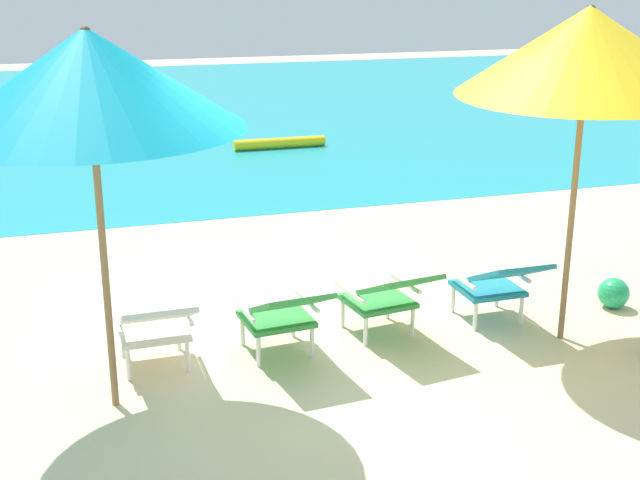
{
  "coord_description": "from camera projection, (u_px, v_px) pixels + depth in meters",
  "views": [
    {
      "loc": [
        -2.02,
        -6.0,
        2.9
      ],
      "look_at": [
        0.0,
        0.44,
        0.75
      ],
      "focal_mm": 47.26,
      "sensor_mm": 36.0,
      "label": 1
    }
  ],
  "objects": [
    {
      "name": "ocean_band",
      "position": [
        152.0,
        109.0,
        18.6
      ],
      "size": [
        40.0,
        18.0,
        0.01
      ],
      "primitive_type": "cube",
      "color": "teal",
      "rests_on": "ground_plane"
    },
    {
      "name": "beach_ball",
      "position": [
        614.0,
        293.0,
        7.59
      ],
      "size": [
        0.28,
        0.28,
        0.28
      ],
      "primitive_type": "sphere",
      "color": "#1E9E60",
      "rests_on": "ground_plane"
    },
    {
      "name": "beach_umbrella_right",
      "position": [
        587.0,
        50.0,
        6.29
      ],
      "size": [
        2.81,
        2.8,
        2.72
      ],
      "color": "olive",
      "rests_on": "ground_plane"
    },
    {
      "name": "swim_buoy",
      "position": [
        280.0,
        143.0,
        14.47
      ],
      "size": [
        1.6,
        0.18,
        0.18
      ],
      "primitive_type": "cylinder",
      "rotation": [
        0.0,
        1.57,
        0.0
      ],
      "color": "yellow",
      "rests_on": "ocean_band"
    },
    {
      "name": "lounge_chair_far_right",
      "position": [
        498.0,
        282.0,
        7.12
      ],
      "size": [
        0.55,
        0.88,
        0.68
      ],
      "color": "teal",
      "rests_on": "ground_plane"
    },
    {
      "name": "lounge_chair_near_left",
      "position": [
        283.0,
        312.0,
        6.48
      ],
      "size": [
        0.6,
        0.91,
        0.68
      ],
      "color": "#338E3D",
      "rests_on": "ground_plane"
    },
    {
      "name": "ground_plane",
      "position": [
        235.0,
        215.0,
        10.55
      ],
      "size": [
        40.0,
        40.0,
        0.0
      ],
      "primitive_type": "plane",
      "color": "beige"
    },
    {
      "name": "lounge_chair_near_right",
      "position": [
        388.0,
        294.0,
        6.85
      ],
      "size": [
        0.64,
        0.94,
        0.68
      ],
      "color": "#338E3D",
      "rests_on": "ground_plane"
    },
    {
      "name": "lounge_chair_far_left",
      "position": [
        155.0,
        325.0,
        6.25
      ],
      "size": [
        0.56,
        0.88,
        0.68
      ],
      "color": "silver",
      "rests_on": "ground_plane"
    },
    {
      "name": "beach_umbrella_left",
      "position": [
        89.0,
        80.0,
        5.24
      ],
      "size": [
        2.78,
        2.78,
        2.6
      ],
      "color": "olive",
      "rests_on": "ground_plane"
    }
  ]
}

